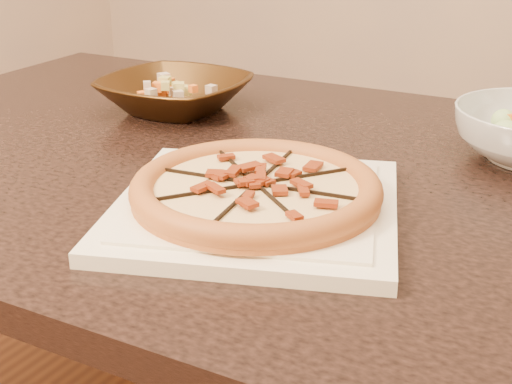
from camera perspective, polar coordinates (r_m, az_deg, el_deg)
dining_table at (r=1.09m, az=-0.27°, el=-1.98°), size 1.50×1.00×0.75m
plate at (r=0.86m, az=0.00°, el=-1.19°), size 0.43×0.43×0.02m
pizza at (r=0.85m, az=0.00°, el=0.25°), size 0.30×0.30×0.03m
bronze_bowl at (r=1.29m, az=-6.49°, el=7.79°), size 0.26×0.26×0.06m
mixed_dish at (r=1.27m, az=-6.60°, el=9.72°), size 0.13×0.12×0.03m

